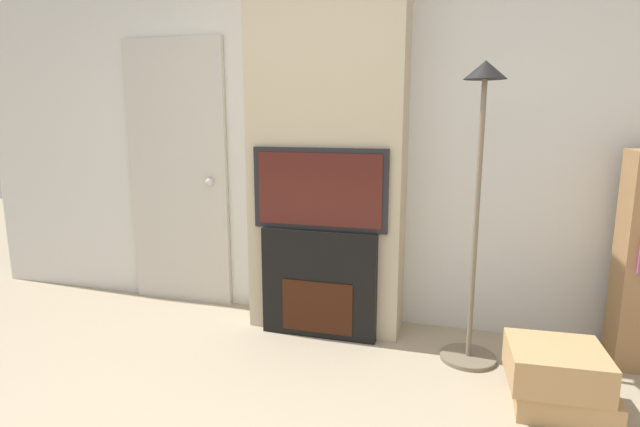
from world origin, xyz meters
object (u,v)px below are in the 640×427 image
Objects in this scene: box_stack at (559,379)px; floor_lamp at (479,181)px; fireplace at (320,283)px; television at (320,189)px.

floor_lamp is at bearing 134.48° from box_stack.
fireplace is 0.63m from television.
television is at bearing 174.41° from floor_lamp.
box_stack is (0.42, -0.43, -0.91)m from floor_lamp.
box_stack is (1.38, -0.53, -0.19)m from fireplace.
fireplace is 1.21m from floor_lamp.
floor_lamp is at bearing -5.59° from television.
floor_lamp reaches higher than box_stack.
fireplace is 0.87× the size of television.
fireplace is at bearing 90.00° from television.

